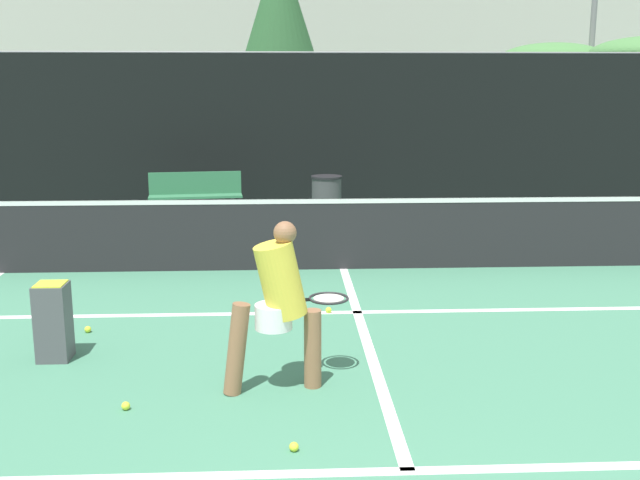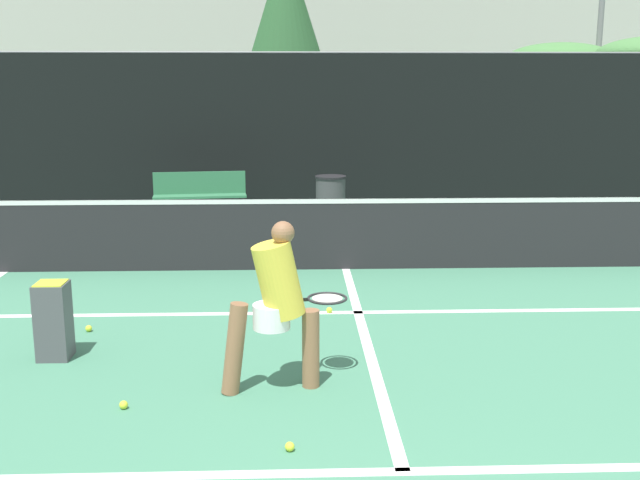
% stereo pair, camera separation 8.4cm
% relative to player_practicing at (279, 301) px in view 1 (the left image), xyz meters
% --- Properties ---
extents(court_baseline_near, '(11.00, 0.10, 0.01)m').
position_rel_player_practicing_xyz_m(court_baseline_near, '(0.83, -1.36, -0.75)').
color(court_baseline_near, white).
rests_on(court_baseline_near, ground).
extents(court_service_line, '(8.25, 0.10, 0.01)m').
position_rel_player_practicing_xyz_m(court_service_line, '(0.83, 2.02, -0.75)').
color(court_service_line, white).
rests_on(court_service_line, ground).
extents(court_center_mark, '(0.10, 5.31, 0.01)m').
position_rel_player_practicing_xyz_m(court_center_mark, '(0.83, 1.29, -0.75)').
color(court_center_mark, white).
rests_on(court_center_mark, ground).
extents(net, '(11.09, 0.09, 1.07)m').
position_rel_player_practicing_xyz_m(net, '(0.83, 3.95, -0.24)').
color(net, slate).
rests_on(net, ground).
extents(fence_back, '(24.00, 0.06, 3.01)m').
position_rel_player_practicing_xyz_m(fence_back, '(0.83, 8.90, 0.75)').
color(fence_back, black).
rests_on(fence_back, ground).
extents(player_practicing, '(1.08, 0.68, 1.40)m').
position_rel_player_practicing_xyz_m(player_practicing, '(0.00, 0.00, 0.00)').
color(player_practicing, '#8C6042').
rests_on(player_practicing, ground).
extents(tennis_ball_scattered_0, '(0.07, 0.07, 0.07)m').
position_rel_player_practicing_xyz_m(tennis_ball_scattered_0, '(0.52, 2.02, -0.72)').
color(tennis_ball_scattered_0, '#D1E033').
rests_on(tennis_ball_scattered_0, ground).
extents(tennis_ball_scattered_3, '(0.07, 0.07, 0.07)m').
position_rel_player_practicing_xyz_m(tennis_ball_scattered_3, '(-1.18, -0.35, -0.72)').
color(tennis_ball_scattered_3, '#D1E033').
rests_on(tennis_ball_scattered_3, ground).
extents(tennis_ball_scattered_6, '(0.07, 0.07, 0.07)m').
position_rel_player_practicing_xyz_m(tennis_ball_scattered_6, '(-1.93, 1.49, -0.72)').
color(tennis_ball_scattered_6, '#D1E033').
rests_on(tennis_ball_scattered_6, ground).
extents(tennis_ball_scattered_7, '(0.07, 0.07, 0.07)m').
position_rel_player_practicing_xyz_m(tennis_ball_scattered_7, '(0.10, -1.06, -0.72)').
color(tennis_ball_scattered_7, '#D1E033').
rests_on(tennis_ball_scattered_7, ground).
extents(ball_hopper, '(0.28, 0.28, 0.71)m').
position_rel_player_practicing_xyz_m(ball_hopper, '(-2.03, 0.77, -0.38)').
color(ball_hopper, '#4C4C51').
rests_on(ball_hopper, ground).
extents(courtside_bench, '(1.68, 0.57, 0.86)m').
position_rel_player_practicing_xyz_m(courtside_bench, '(-1.55, 7.66, -0.28)').
color(courtside_bench, '#33724C').
rests_on(courtside_bench, ground).
extents(trash_bin, '(0.55, 0.55, 0.81)m').
position_rel_player_practicing_xyz_m(trash_bin, '(0.80, 7.49, -0.34)').
color(trash_bin, '#3F3F42').
rests_on(trash_bin, ground).
extents(parked_car, '(1.84, 4.02, 1.33)m').
position_rel_player_practicing_xyz_m(parked_car, '(3.02, 12.88, -0.19)').
color(parked_car, navy).
rests_on(parked_car, ground).
extents(tree_mid, '(2.99, 2.99, 3.52)m').
position_rel_player_practicing_xyz_m(tree_mid, '(7.68, 15.67, 2.28)').
color(tree_mid, brown).
rests_on(tree_mid, ground).
extents(tree_east, '(2.37, 2.37, 6.31)m').
position_rel_player_practicing_xyz_m(tree_east, '(-0.04, 16.16, 3.69)').
color(tree_east, brown).
rests_on(tree_east, ground).
extents(building_far, '(36.00, 2.40, 5.92)m').
position_rel_player_practicing_xyz_m(building_far, '(0.83, 25.06, 2.21)').
color(building_far, '#B2ADA3').
rests_on(building_far, ground).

